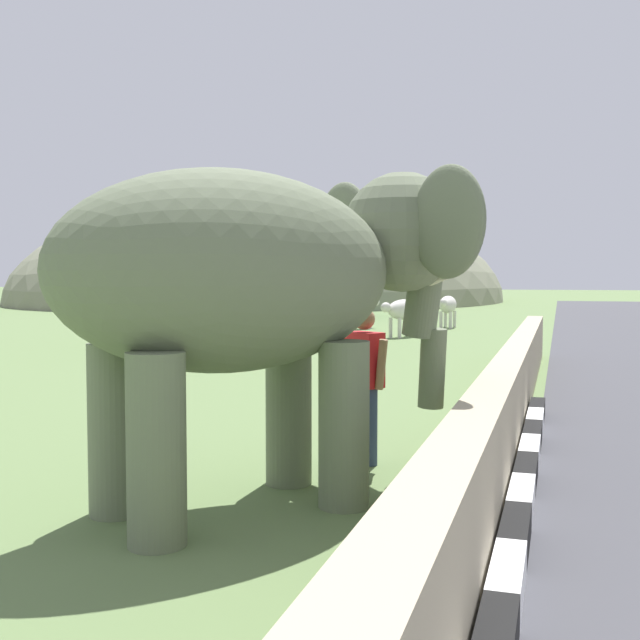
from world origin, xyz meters
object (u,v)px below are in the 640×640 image
(elephant, at_px, (268,278))
(cow_far, at_px, (359,306))
(bus_teal, at_px, (318,274))
(person_handler, at_px, (364,377))
(cow_near, at_px, (403,310))
(cow_mid, at_px, (448,305))
(bus_white, at_px, (247,273))

(elephant, height_order, cow_far, elephant)
(bus_teal, bearing_deg, cow_far, -151.02)
(elephant, bearing_deg, person_handler, -15.10)
(cow_near, relative_size, cow_mid, 0.99)
(bus_teal, distance_m, cow_far, 7.77)
(bus_white, height_order, bus_teal, same)
(person_handler, bearing_deg, cow_far, 14.53)
(person_handler, distance_m, bus_teal, 28.19)
(person_handler, bearing_deg, cow_near, 9.83)
(cow_far, bearing_deg, cow_mid, -62.74)
(bus_teal, bearing_deg, elephant, -163.40)
(bus_teal, xyz_separation_m, cow_near, (-9.99, -6.00, -1.21))
(bus_white, bearing_deg, cow_mid, -35.52)
(person_handler, relative_size, cow_mid, 0.87)
(bus_white, relative_size, cow_mid, 5.15)
(bus_teal, bearing_deg, bus_white, -172.74)
(elephant, relative_size, cow_mid, 2.07)
(elephant, xyz_separation_m, bus_teal, (28.37, 8.46, 0.11))
(bus_white, xyz_separation_m, cow_mid, (7.28, -5.20, -1.21))
(elephant, height_order, bus_white, bus_white)
(person_handler, relative_size, bus_teal, 0.19)
(person_handler, distance_m, cow_mid, 21.69)
(person_handler, relative_size, cow_far, 0.89)
(bus_white, xyz_separation_m, bus_teal, (12.41, 1.58, -0.00))
(cow_near, xyz_separation_m, cow_mid, (4.86, -0.77, 0.00))
(cow_near, bearing_deg, person_handler, -170.17)
(cow_near, xyz_separation_m, cow_far, (3.28, 2.29, 0.00))
(cow_near, bearing_deg, cow_mid, -9.06)
(bus_white, relative_size, cow_far, 5.25)
(person_handler, bearing_deg, elephant, 164.90)
(bus_teal, xyz_separation_m, cow_mid, (-5.14, -6.78, -1.21))
(elephant, height_order, cow_near, elephant)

